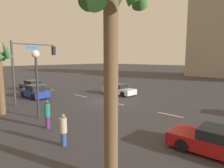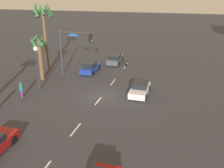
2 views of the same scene
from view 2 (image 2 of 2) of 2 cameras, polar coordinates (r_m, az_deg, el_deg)
The scene contains 14 objects.
ground_plane at distance 26.83m, azimuth -2.43°, elevation -2.94°, with size 220.00×220.00×0.00m, color #333338.
lane_stripe_2 at distance 21.01m, azimuth -8.47°, elevation -10.43°, with size 2.16×0.14×0.01m, color silver.
lane_stripe_3 at distance 25.77m, azimuth -3.27°, elevation -3.99°, with size 1.96×0.14×0.01m, color silver.
lane_stripe_4 at distance 30.94m, azimuth 0.23°, elevation 0.43°, with size 2.34×0.14×0.01m, color silver.
lane_stripe_5 at distance 37.57m, azimuth 3.17°, elevation 4.15°, with size 2.35×0.14×0.01m, color silver.
lane_stripe_6 at distance 38.42m, azimuth 3.47°, elevation 4.53°, with size 1.96×0.14×0.01m, color silver.
car_1 at distance 39.12m, azimuth 0.74°, elevation 5.86°, with size 4.65×2.02×1.42m.
car_3 at distance 27.38m, azimuth 6.54°, elevation -1.15°, with size 4.20×1.98×1.33m.
car_4 at distance 34.77m, azimuth -5.10°, elevation 3.85°, with size 4.09×1.87×1.49m.
traffic_signal at distance 32.29m, azimuth -9.54°, elevation 8.73°, with size 0.42×4.61×6.18m.
streetlamp at distance 28.78m, azimuth -17.15°, elevation 5.58°, with size 0.56×0.56×5.14m.
pedestrian_0 at distance 27.98m, azimuth -20.43°, elevation -1.10°, with size 0.52×0.52×1.87m.
palm_tree_0 at distance 35.54m, azimuth -15.82°, elevation 14.63°, with size 2.60×2.63×9.71m.
palm_tree_1 at distance 32.16m, azimuth -16.62°, elevation 7.93°, with size 2.35×2.39×6.06m.
Camera 2 is at (-23.28, -7.72, 10.88)m, focal length 39.15 mm.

